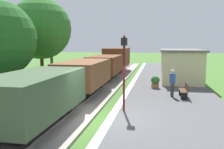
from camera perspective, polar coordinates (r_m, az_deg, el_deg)
name	(u,v)px	position (r m, az deg, el deg)	size (l,w,h in m)	color
ground_plane	(103,122)	(10.98, -2.28, -11.35)	(160.00, 160.00, 0.00)	#3D6628
platform_slab	(175,124)	(10.71, 14.98, -11.39)	(6.00, 60.00, 0.25)	#4C4C4F
platform_edge_stripe	(111,117)	(10.82, -0.19, -10.22)	(0.36, 60.00, 0.01)	silver
track_ballast	(53,117)	(11.71, -13.98, -10.04)	(3.80, 60.00, 0.12)	gray
rail_near	(68,116)	(11.40, -10.67, -9.75)	(0.07, 60.00, 0.14)	slate
rail_far	(39,114)	(11.99, -17.17, -9.10)	(0.07, 60.00, 0.14)	slate
freight_train	(99,68)	(19.70, -3.27, 1.50)	(2.50, 26.00, 2.72)	#384C33
station_hut	(180,65)	(21.41, 16.21, 2.16)	(3.50, 5.80, 2.78)	beige
bench_near_hut	(184,90)	(15.10, 17.09, -3.60)	(0.42, 1.50, 0.91)	#422819
person_waiting	(172,82)	(15.04, 14.39, -1.76)	(0.33, 0.43, 1.71)	#38332D
potted_planter	(155,82)	(17.81, 10.40, -1.72)	(0.64, 0.64, 0.92)	#9E6642
lamp_post_near	(124,59)	(11.34, 2.94, 3.73)	(0.28, 0.28, 3.70)	#591414
tree_trackside_far	(41,29)	(19.47, -16.86, 10.53)	(4.74, 4.74, 7.05)	#4C3823
tree_field_left	(51,35)	(25.18, -14.57, 9.12)	(3.24, 3.24, 5.98)	#4C3823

